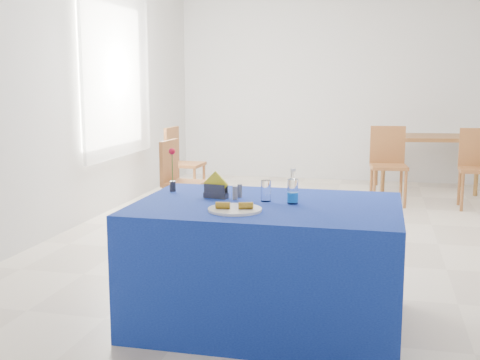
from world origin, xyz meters
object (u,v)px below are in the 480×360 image
plate (235,209)px  chair_bg_left (388,159)px  oak_table (425,141)px  chair_win_b (180,158)px  chair_bg_right (478,162)px  chair_win_a (178,176)px  water_bottle (293,192)px  blue_table (267,263)px

plate → chair_bg_left: (0.89, 4.21, -0.22)m
oak_table → chair_win_b: (-3.04, -1.42, -0.15)m
oak_table → chair_bg_right: chair_bg_right is taller
plate → oak_table: 5.43m
chair_bg_right → chair_win_a: (-3.17, -1.61, -0.03)m
water_bottle → plate: bearing=-136.2°
plate → water_bottle: 0.41m
blue_table → oak_table: 5.15m
water_bottle → chair_bg_right: bearing=67.4°
water_bottle → chair_win_b: size_ratio=0.23×
blue_table → oak_table: blue_table is taller
oak_table → chair_win_b: bearing=-155.0°
chair_win_a → chair_bg_left: bearing=-48.7°
chair_bg_left → chair_bg_right: bearing=-7.3°
plate → chair_bg_right: bearing=65.4°
chair_bg_left → chair_bg_right: 1.03m
water_bottle → chair_bg_left: water_bottle is taller
oak_table → chair_bg_right: (0.53, -1.05, -0.13)m
water_bottle → chair_win_b: water_bottle is taller
blue_table → chair_win_a: chair_win_a is taller
plate → chair_win_a: size_ratio=0.35×
oak_table → chair_win_a: bearing=-134.8°
oak_table → chair_win_a: chair_win_a is taller
chair_bg_left → plate: bearing=-108.6°
plate → blue_table: plate is taller
oak_table → chair_win_a: (-2.63, -2.66, -0.17)m
blue_table → chair_win_b: chair_win_b is taller
chair_win_a → oak_table: bearing=-40.7°
blue_table → chair_win_b: size_ratio=1.74×
oak_table → plate: bearing=-104.8°
chair_bg_right → oak_table: bearing=118.2°
chair_bg_left → chair_win_a: size_ratio=1.07×
water_bottle → chair_bg_left: 3.99m
oak_table → chair_win_b: chair_win_b is taller
water_bottle → oak_table: size_ratio=0.16×
blue_table → chair_bg_right: size_ratio=1.70×
oak_table → chair_bg_left: chair_bg_left is taller
water_bottle → chair_bg_left: bearing=81.3°
water_bottle → chair_win_a: size_ratio=0.24×
chair_bg_left → chair_bg_right: size_ratio=1.01×
chair_win_a → water_bottle: bearing=-142.3°
plate → chair_win_a: chair_win_a is taller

